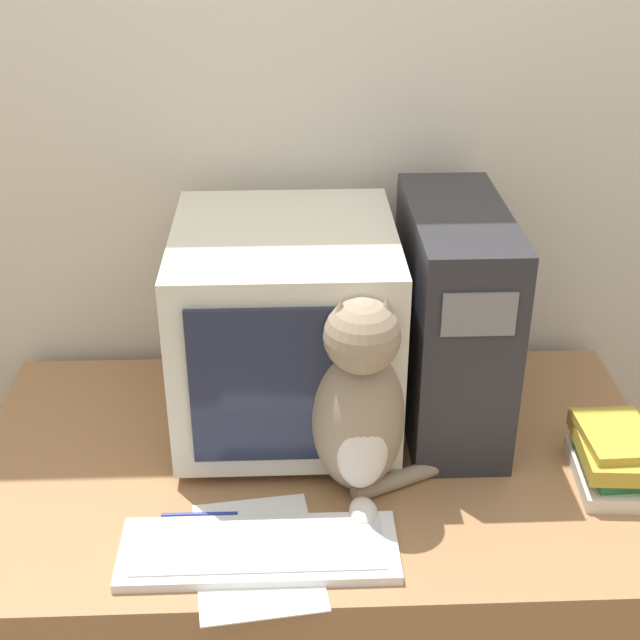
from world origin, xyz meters
The scene contains 9 objects.
wall_back centered at (0.00, 0.87, 1.25)m, with size 7.00×0.05×2.50m.
desk centered at (0.00, 0.40, 0.38)m, with size 1.38×0.80×0.76m.
crt_monitor centered at (-0.06, 0.54, 0.98)m, with size 0.44×0.47×0.43m.
computer_tower centered at (0.28, 0.55, 1.00)m, with size 0.19×0.45×0.47m.
keyboard centered at (-0.12, 0.13, 0.77)m, with size 0.48×0.17×0.02m.
cat centered at (0.07, 0.31, 0.95)m, with size 0.26×0.24×0.42m.
book_stack centered at (0.57, 0.31, 0.82)m, with size 0.17×0.23×0.11m.
pen centered at (-0.23, 0.23, 0.77)m, with size 0.14×0.01×0.01m.
paper_sheet centered at (-0.12, 0.13, 0.76)m, with size 0.25×0.32×0.00m.
Camera 1 is at (-0.06, -1.04, 1.85)m, focal length 50.00 mm.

